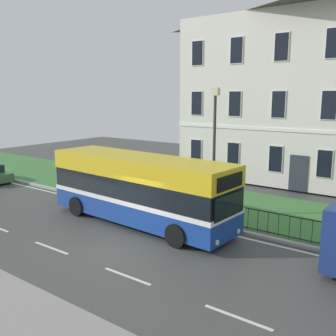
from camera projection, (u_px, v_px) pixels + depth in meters
name	position (u px, v px, depth m)	size (l,w,h in m)	color
ground_plane	(142.00, 236.00, 16.20)	(60.00, 56.00, 0.18)	#444542
georgian_townhouse	(324.00, 86.00, 25.41)	(17.87, 8.55, 12.59)	silver
iron_verge_railing	(239.00, 216.00, 16.80)	(15.41, 0.04, 0.97)	black
single_decker_bus	(140.00, 188.00, 17.54)	(9.66, 3.10, 3.13)	navy
street_lamp_post	(214.00, 142.00, 18.22)	(0.36, 0.24, 6.09)	#333338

